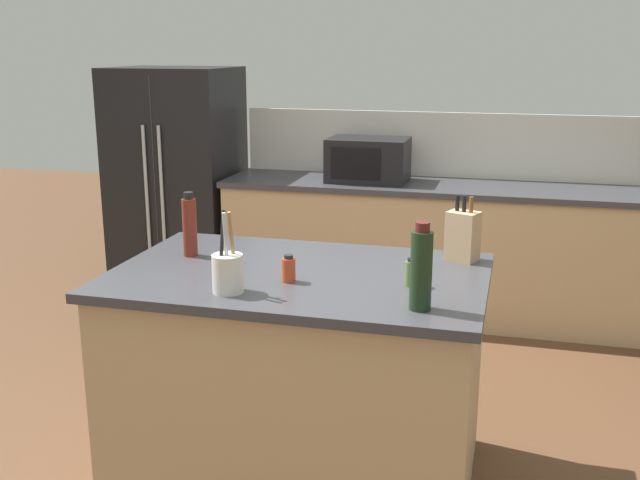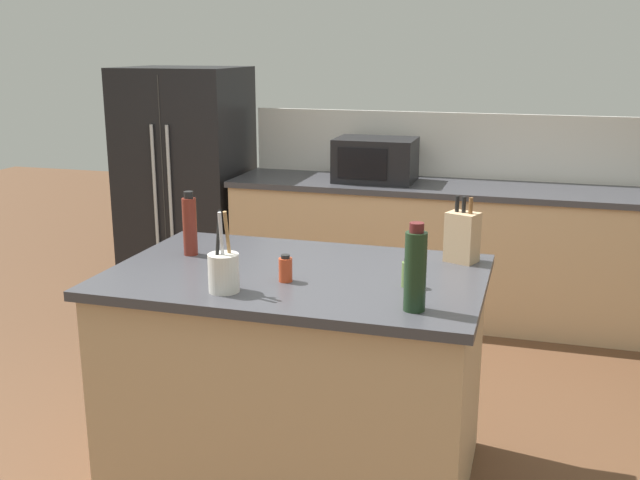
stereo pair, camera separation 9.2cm
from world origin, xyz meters
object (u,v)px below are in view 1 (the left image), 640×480
object	(u,v)px
vinegar_bottle	(190,226)
spice_jar_oregano	(411,273)
refrigerator	(177,182)
knife_block	(463,236)
microwave	(368,160)
utensil_crock	(228,272)
spice_jar_paprika	(289,269)
wine_bottle	(421,269)

from	to	relation	value
vinegar_bottle	spice_jar_oregano	bearing A→B (deg)	-9.99
refrigerator	knife_block	distance (m)	2.97
microwave	spice_jar_oregano	xyz separation A→B (m)	(0.63, -2.26, -0.10)
microwave	utensil_crock	size ratio (longest dim) A/B	1.71
vinegar_bottle	knife_block	bearing A→B (deg)	11.25
microwave	spice_jar_paprika	size ratio (longest dim) A/B	4.91
knife_block	refrigerator	bearing A→B (deg)	161.59
microwave	spice_jar_paprika	bearing A→B (deg)	-86.36
wine_bottle	spice_jar_paprika	bearing A→B (deg)	161.19
utensil_crock	spice_jar_oregano	xyz separation A→B (m)	(0.67, 0.26, -0.03)
utensil_crock	spice_jar_paprika	xyz separation A→B (m)	(0.19, 0.19, -0.03)
refrigerator	utensil_crock	bearing A→B (deg)	-60.74
utensil_crock	spice_jar_oregano	distance (m)	0.72
knife_block	vinegar_bottle	bearing A→B (deg)	-147.35
microwave	knife_block	bearing A→B (deg)	-66.70
refrigerator	vinegar_bottle	xyz separation A→B (m)	(1.09, -2.13, 0.22)
refrigerator	microwave	xyz separation A→B (m)	(1.48, -0.05, 0.24)
spice_jar_oregano	refrigerator	bearing A→B (deg)	132.37
utensil_crock	spice_jar_oregano	bearing A→B (deg)	21.30
refrigerator	vinegar_bottle	distance (m)	2.40
knife_block	wine_bottle	world-z (taller)	wine_bottle
refrigerator	vinegar_bottle	bearing A→B (deg)	-63.02
microwave	knife_block	size ratio (longest dim) A/B	1.89
microwave	spice_jar_paprika	distance (m)	2.34
microwave	wine_bottle	distance (m)	2.62
refrigerator	utensil_crock	world-z (taller)	refrigerator
refrigerator	knife_block	xyz separation A→B (m)	(2.28, -1.90, 0.20)
refrigerator	wine_bottle	world-z (taller)	refrigerator
knife_block	wine_bottle	xyz separation A→B (m)	(-0.09, -0.68, 0.04)
utensil_crock	spice_jar_paprika	distance (m)	0.27
microwave	refrigerator	bearing A→B (deg)	178.01
knife_block	spice_jar_oregano	size ratio (longest dim) A/B	2.52
utensil_crock	spice_jar_paprika	size ratio (longest dim) A/B	2.87
knife_block	spice_jar_oregano	distance (m)	0.45
vinegar_bottle	wine_bottle	bearing A→B (deg)	-21.93
knife_block	spice_jar_paprika	xyz separation A→B (m)	(-0.65, -0.49, -0.06)
vinegar_bottle	spice_jar_oregano	xyz separation A→B (m)	(1.02, -0.18, -0.08)
knife_block	spice_jar_paprika	bearing A→B (deg)	-121.47
wine_bottle	spice_jar_paprika	size ratio (longest dim) A/B	2.90
refrigerator	wine_bottle	bearing A→B (deg)	-49.72
vinegar_bottle	utensil_crock	bearing A→B (deg)	-51.08
knife_block	vinegar_bottle	distance (m)	1.21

